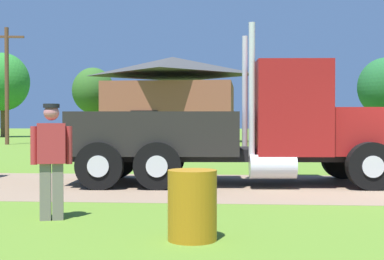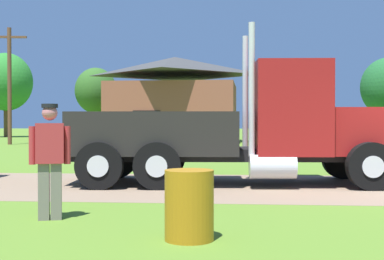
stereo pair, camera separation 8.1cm
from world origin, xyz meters
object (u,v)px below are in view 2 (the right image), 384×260
Objects in this scene: truck_foreground_white at (241,130)px; utility_pole_near at (10,82)px; steel_barrel at (189,205)px; visitor_standing_near at (50,157)px; shed_building at (175,101)px.

truck_foreground_white is 1.06× the size of utility_pole_near.
truck_foreground_white reaches higher than steel_barrel.
truck_foreground_white is 5.64m from visitor_standing_near.
truck_foreground_white is 25.94m from shed_building.
visitor_standing_near is 0.19× the size of shed_building.
truck_foreground_white is at bearing -54.30° from utility_pole_near.
steel_barrel is at bearing -96.52° from truck_foreground_white.
truck_foreground_white is 9.19× the size of steel_barrel.
visitor_standing_near is at bearing -65.00° from utility_pole_near.
utility_pole_near is (-14.63, 20.36, 2.74)m from truck_foreground_white.
utility_pole_near reaches higher than shed_building.
truck_foreground_white is at bearing 83.48° from steel_barrel.
utility_pole_near is at bearing -153.06° from shed_building.
shed_building is (-4.54, 25.49, 1.70)m from truck_foreground_white.
truck_foreground_white is at bearing -79.90° from shed_building.
utility_pole_near is (-10.09, -5.13, 1.03)m from shed_building.
steel_barrel is (2.19, -1.20, -0.51)m from visitor_standing_near.
visitor_standing_near is 30.43m from shed_building.
shed_building is at bearing 100.10° from truck_foreground_white.
truck_foreground_white is 25.22m from utility_pole_near.
shed_building is at bearing 96.96° from steel_barrel.
truck_foreground_white is 4.61× the size of visitor_standing_near.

